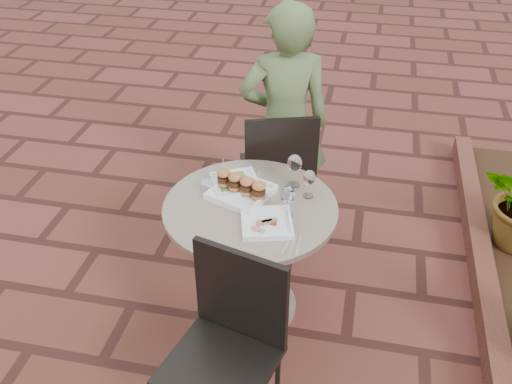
% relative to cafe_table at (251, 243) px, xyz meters
% --- Properties ---
extents(ground, '(60.00, 60.00, 0.00)m').
position_rel_cafe_table_xyz_m(ground, '(-0.27, 0.28, -0.48)').
color(ground, '#5B2A24').
rests_on(ground, ground).
extents(cafe_table, '(0.90, 0.90, 0.73)m').
position_rel_cafe_table_xyz_m(cafe_table, '(0.00, 0.00, 0.00)').
color(cafe_table, gray).
rests_on(cafe_table, ground).
extents(chair_far, '(0.55, 0.55, 0.93)m').
position_rel_cafe_table_xyz_m(chair_far, '(0.03, 0.70, 0.07)').
color(chair_far, black).
rests_on(chair_far, ground).
extents(chair_near, '(0.54, 0.54, 0.93)m').
position_rel_cafe_table_xyz_m(chair_near, '(0.06, -0.69, 0.07)').
color(chair_near, black).
rests_on(chair_near, ground).
extents(diner, '(0.65, 0.53, 1.55)m').
position_rel_cafe_table_xyz_m(diner, '(0.04, 0.81, 0.29)').
color(diner, '#4C6236').
rests_on(diner, ground).
extents(plate_salmon, '(0.33, 0.33, 0.07)m').
position_rel_cafe_table_xyz_m(plate_salmon, '(-0.12, 0.16, 0.27)').
color(plate_salmon, white).
rests_on(plate_salmon, cafe_table).
extents(plate_sliders, '(0.37, 0.37, 0.18)m').
position_rel_cafe_table_xyz_m(plate_sliders, '(-0.07, 0.09, 0.29)').
color(plate_sliders, white).
rests_on(plate_sliders, cafe_table).
extents(plate_tuna, '(0.30, 0.30, 0.03)m').
position_rel_cafe_table_xyz_m(plate_tuna, '(0.11, -0.14, 0.26)').
color(plate_tuna, white).
rests_on(plate_tuna, cafe_table).
extents(wine_glass_right, '(0.07, 0.07, 0.17)m').
position_rel_cafe_table_xyz_m(wine_glass_right, '(0.20, -0.04, 0.37)').
color(wine_glass_right, white).
rests_on(wine_glass_right, cafe_table).
extents(wine_glass_mid, '(0.08, 0.08, 0.19)m').
position_rel_cafe_table_xyz_m(wine_glass_mid, '(0.19, 0.24, 0.38)').
color(wine_glass_mid, white).
rests_on(wine_glass_mid, cafe_table).
extents(wine_glass_far, '(0.07, 0.07, 0.16)m').
position_rel_cafe_table_xyz_m(wine_glass_far, '(0.28, 0.15, 0.36)').
color(wine_glass_far, white).
rests_on(wine_glass_far, cafe_table).
extents(steel_ramekin, '(0.07, 0.07, 0.05)m').
position_rel_cafe_table_xyz_m(steel_ramekin, '(-0.26, 0.09, 0.27)').
color(steel_ramekin, silver).
rests_on(steel_ramekin, cafe_table).
extents(cutlery_set, '(0.10, 0.21, 0.00)m').
position_rel_cafe_table_xyz_m(cutlery_set, '(0.26, -0.25, 0.25)').
color(cutlery_set, silver).
rests_on(cutlery_set, cafe_table).
extents(planter_curb, '(0.12, 3.00, 0.15)m').
position_rel_cafe_table_xyz_m(planter_curb, '(1.33, 0.58, -0.41)').
color(planter_curb, brown).
rests_on(planter_curb, ground).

